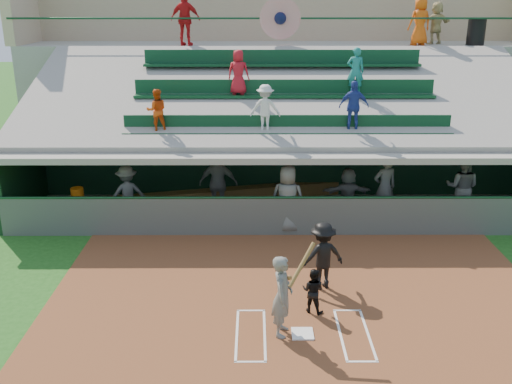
{
  "coord_description": "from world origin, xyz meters",
  "views": [
    {
      "loc": [
        -0.95,
        -9.75,
        6.35
      ],
      "look_at": [
        -0.91,
        3.5,
        1.8
      ],
      "focal_mm": 40.0,
      "sensor_mm": 36.0,
      "label": 1
    }
  ],
  "objects_px": {
    "home_plate": "(302,334)",
    "batter_at_plate": "(283,295)",
    "water_cooler": "(77,194)",
    "trash_bin": "(476,32)",
    "white_table": "(78,210)",
    "catcher": "(313,291)"
  },
  "relations": [
    {
      "from": "home_plate",
      "to": "batter_at_plate",
      "type": "height_order",
      "value": "batter_at_plate"
    },
    {
      "from": "water_cooler",
      "to": "trash_bin",
      "type": "xyz_separation_m",
      "value": [
        13.53,
        6.55,
        4.19
      ]
    },
    {
      "from": "home_plate",
      "to": "white_table",
      "type": "height_order",
      "value": "white_table"
    },
    {
      "from": "water_cooler",
      "to": "trash_bin",
      "type": "distance_m",
      "value": 15.6
    },
    {
      "from": "catcher",
      "to": "water_cooler",
      "type": "bearing_deg",
      "value": -14.66
    },
    {
      "from": "white_table",
      "to": "water_cooler",
      "type": "relative_size",
      "value": 2.13
    },
    {
      "from": "white_table",
      "to": "trash_bin",
      "type": "bearing_deg",
      "value": 46.43
    },
    {
      "from": "catcher",
      "to": "water_cooler",
      "type": "distance_m",
      "value": 8.15
    },
    {
      "from": "catcher",
      "to": "water_cooler",
      "type": "relative_size",
      "value": 2.68
    },
    {
      "from": "catcher",
      "to": "white_table",
      "type": "height_order",
      "value": "catcher"
    },
    {
      "from": "water_cooler",
      "to": "catcher",
      "type": "bearing_deg",
      "value": -38.35
    },
    {
      "from": "white_table",
      "to": "trash_bin",
      "type": "relative_size",
      "value": 0.79
    },
    {
      "from": "batter_at_plate",
      "to": "white_table",
      "type": "distance_m",
      "value": 8.29
    },
    {
      "from": "water_cooler",
      "to": "trash_bin",
      "type": "relative_size",
      "value": 0.37
    },
    {
      "from": "catcher",
      "to": "trash_bin",
      "type": "distance_m",
      "value": 14.37
    },
    {
      "from": "home_plate",
      "to": "water_cooler",
      "type": "xyz_separation_m",
      "value": [
        -6.11,
        5.93,
        0.87
      ]
    },
    {
      "from": "home_plate",
      "to": "catcher",
      "type": "relative_size",
      "value": 0.44
    },
    {
      "from": "catcher",
      "to": "trash_bin",
      "type": "relative_size",
      "value": 1.0
    },
    {
      "from": "catcher",
      "to": "white_table",
      "type": "bearing_deg",
      "value": -14.76
    },
    {
      "from": "trash_bin",
      "to": "catcher",
      "type": "bearing_deg",
      "value": -121.61
    },
    {
      "from": "home_plate",
      "to": "batter_at_plate",
      "type": "xyz_separation_m",
      "value": [
        -0.41,
        0.04,
        0.83
      ]
    },
    {
      "from": "batter_at_plate",
      "to": "white_table",
      "type": "height_order",
      "value": "batter_at_plate"
    }
  ]
}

